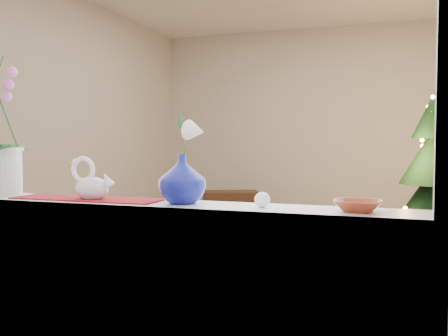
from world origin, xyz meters
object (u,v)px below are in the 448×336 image
at_px(amber_dish, 358,207).
at_px(paperweight, 262,200).
at_px(xmas_tree, 435,171).
at_px(blue_vase, 182,175).
at_px(side_table, 230,212).
at_px(swan, 92,179).

bearing_deg(amber_dish, paperweight, -179.23).
relative_size(paperweight, xmas_tree, 0.04).
height_order(blue_vase, side_table, blue_vase).
bearing_deg(side_table, xmas_tree, -35.59).
xyz_separation_m(blue_vase, amber_dish, (0.71, -0.01, -0.10)).
xyz_separation_m(swan, paperweight, (0.78, 0.00, -0.06)).
bearing_deg(xmas_tree, side_table, 168.02).
bearing_deg(paperweight, swan, -179.70).
xyz_separation_m(swan, amber_dish, (1.14, 0.01, -0.07)).
bearing_deg(xmas_tree, amber_dish, -97.84).
distance_m(blue_vase, xmas_tree, 3.93).
bearing_deg(xmas_tree, paperweight, -103.22).
relative_size(swan, blue_vase, 0.90).
bearing_deg(side_table, paperweight, -93.61).
distance_m(blue_vase, side_table, 4.47).
relative_size(xmas_tree, side_table, 2.46).
height_order(paperweight, xmas_tree, xmas_tree).
bearing_deg(xmas_tree, blue_vase, -108.27).
xyz_separation_m(swan, xmas_tree, (1.66, 3.75, -0.14)).
relative_size(amber_dish, side_table, 0.21).
bearing_deg(amber_dish, xmas_tree, 82.16).
bearing_deg(swan, amber_dish, 6.64).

